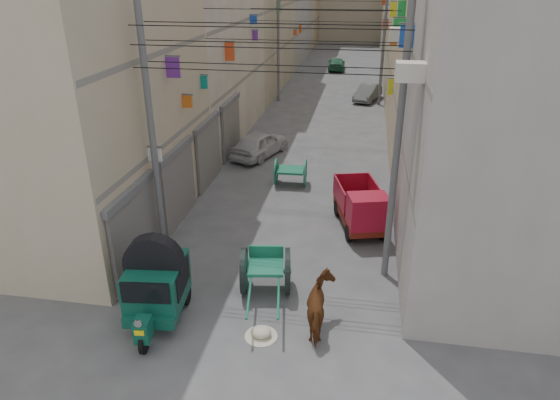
% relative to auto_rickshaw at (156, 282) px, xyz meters
% --- Properties ---
extents(building_row_left, '(8.00, 62.00, 14.00)m').
position_rel_auto_rickshaw_xyz_m(building_row_left, '(-5.52, 31.32, 5.34)').
color(building_row_left, tan).
rests_on(building_row_left, ground).
extents(building_row_right, '(8.00, 62.00, 14.00)m').
position_rel_auto_rickshaw_xyz_m(building_row_right, '(10.47, 31.32, 5.34)').
color(building_row_right, gray).
rests_on(building_row_right, ground).
extents(shutters_left, '(0.18, 14.40, 2.88)m').
position_rel_auto_rickshaw_xyz_m(shutters_left, '(-1.44, 7.57, 0.37)').
color(shutters_left, '#4A4A4F').
rests_on(shutters_left, ground).
extents(signboards, '(8.22, 40.52, 5.67)m').
position_rel_auto_rickshaw_xyz_m(signboards, '(2.46, 18.85, 2.31)').
color(signboards, white).
rests_on(signboards, ground).
extents(ac_units, '(0.70, 6.55, 3.35)m').
position_rel_auto_rickshaw_xyz_m(ac_units, '(6.12, 4.86, 6.31)').
color(ac_units, beige).
rests_on(ac_units, ground).
extents(utility_poles, '(7.40, 22.20, 8.00)m').
position_rel_auto_rickshaw_xyz_m(utility_poles, '(2.47, 14.19, 2.88)').
color(utility_poles, '#555557').
rests_on(utility_poles, ground).
extents(overhead_cables, '(7.40, 22.52, 1.12)m').
position_rel_auto_rickshaw_xyz_m(overhead_cables, '(2.47, 11.59, 5.65)').
color(overhead_cables, black).
rests_on(overhead_cables, ground).
extents(auto_rickshaw, '(1.75, 2.76, 1.90)m').
position_rel_auto_rickshaw_xyz_m(auto_rickshaw, '(0.00, 0.00, 0.00)').
color(auto_rickshaw, black).
rests_on(auto_rickshaw, ground).
extents(tonga_cart, '(1.61, 3.16, 1.36)m').
position_rel_auto_rickshaw_xyz_m(tonga_cart, '(2.61, 1.68, -0.41)').
color(tonga_cart, black).
rests_on(tonga_cart, ground).
extents(mini_truck, '(2.10, 3.30, 1.72)m').
position_rel_auto_rickshaw_xyz_m(mini_truck, '(5.28, 5.91, -0.30)').
color(mini_truck, black).
rests_on(mini_truck, ground).
extents(second_cart, '(1.38, 1.24, 1.19)m').
position_rel_auto_rickshaw_xyz_m(second_cart, '(2.12, 9.77, -0.49)').
color(second_cart, '#166246').
rests_on(second_cart, ground).
extents(feed_sack, '(0.53, 0.43, 0.27)m').
position_rel_auto_rickshaw_xyz_m(feed_sack, '(2.88, -0.33, -0.99)').
color(feed_sack, beige).
rests_on(feed_sack, ground).
extents(horse, '(0.99, 1.79, 1.44)m').
position_rel_auto_rickshaw_xyz_m(horse, '(4.38, 0.19, -0.40)').
color(horse, brown).
rests_on(horse, ground).
extents(distant_car_white, '(2.71, 4.09, 1.29)m').
position_rel_auto_rickshaw_xyz_m(distant_car_white, '(0.02, 13.24, -0.47)').
color(distant_car_white, '#B5B5B5').
rests_on(distant_car_white, ground).
extents(distant_car_grey, '(2.16, 3.70, 1.15)m').
position_rel_auto_rickshaw_xyz_m(distant_car_grey, '(5.27, 26.31, -0.54)').
color(distant_car_grey, '#585D5A').
rests_on(distant_car_grey, ground).
extents(distant_car_green, '(1.70, 3.87, 1.11)m').
position_rel_auto_rickshaw_xyz_m(distant_car_green, '(2.21, 38.31, -0.57)').
color(distant_car_green, '#22633F').
rests_on(distant_car_green, ground).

